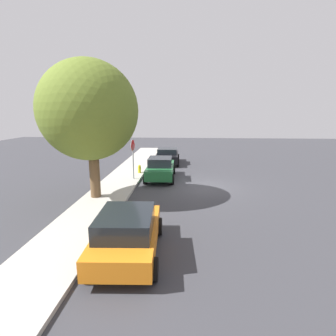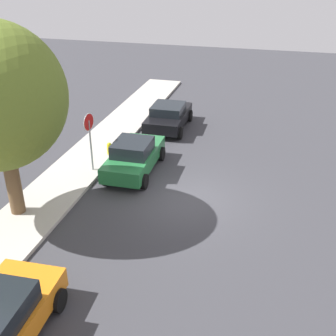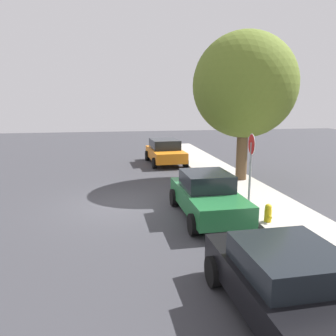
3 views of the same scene
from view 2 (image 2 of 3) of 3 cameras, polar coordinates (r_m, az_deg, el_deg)
ground_plane at (r=16.47m, az=2.65°, el=-4.24°), size 60.00×60.00×0.00m
sidewalk_curb at (r=18.11m, az=-13.80°, el=-1.72°), size 32.00×2.38×0.14m
stop_sign at (r=17.96m, az=-10.57°, el=4.69°), size 0.75×0.11×2.71m
parked_car_green at (r=18.24m, az=-4.64°, el=1.60°), size 4.05×1.97×1.49m
parked_car_black at (r=22.96m, az=0.05°, el=7.06°), size 3.95×2.13×1.36m
fire_hydrant at (r=19.91m, az=-7.94°, el=2.49°), size 0.30×0.22×0.72m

